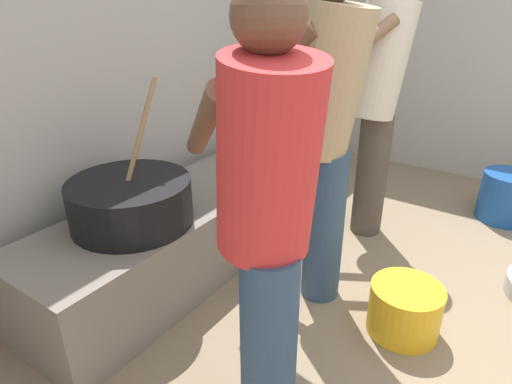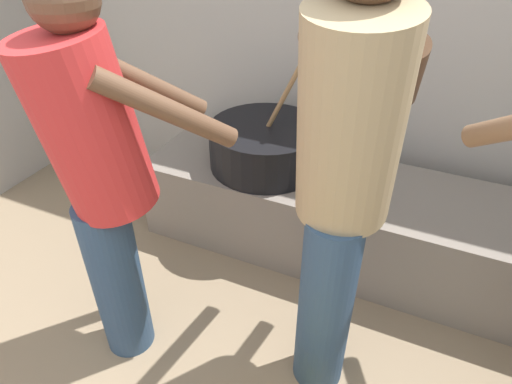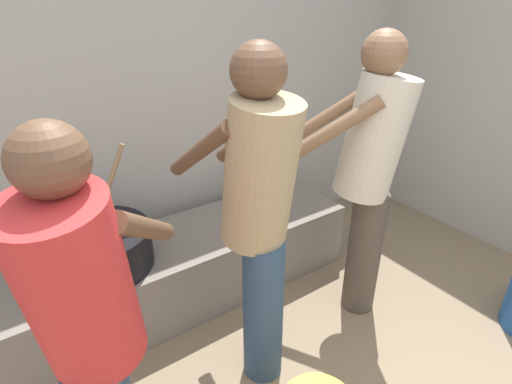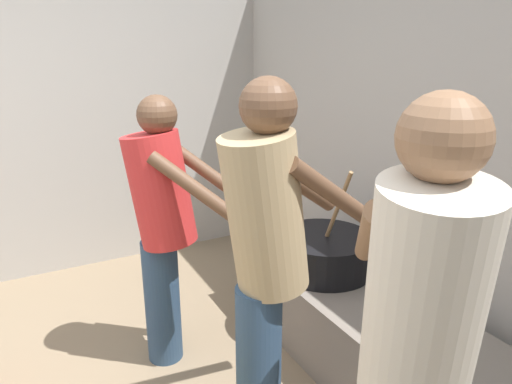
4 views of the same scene
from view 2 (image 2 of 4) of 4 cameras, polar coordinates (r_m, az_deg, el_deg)
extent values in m
cube|color=#ADA8A0|center=(2.47, 18.70, 20.66)|extent=(4.88, 0.20, 2.29)
cube|color=slate|center=(2.39, 12.32, -3.62)|extent=(2.23, 0.60, 0.45)
cylinder|color=black|center=(2.32, 1.27, 5.96)|extent=(0.59, 0.59, 0.22)
cylinder|color=#937047|center=(2.15, 3.95, 12.67)|extent=(0.26, 0.05, 0.51)
cylinder|color=navy|center=(1.90, -17.32, -10.70)|extent=(0.20, 0.20, 0.74)
cylinder|color=red|center=(1.53, -20.54, 7.69)|extent=(0.47, 0.48, 0.63)
cylinder|color=brown|center=(1.42, -11.06, 10.15)|extent=(0.33, 0.40, 0.35)
cylinder|color=brown|center=(1.66, -14.12, 13.45)|extent=(0.33, 0.40, 0.35)
cylinder|color=navy|center=(1.71, 8.85, -14.18)|extent=(0.20, 0.20, 0.80)
cylinder|color=tan|center=(1.29, 11.98, 8.51)|extent=(0.33, 0.41, 0.68)
cylinder|color=brown|center=(1.48, 19.17, 13.80)|extent=(0.11, 0.49, 0.37)
cylinder|color=brown|center=(1.51, 8.66, 15.60)|extent=(0.11, 0.49, 0.37)
camera|label=1|loc=(2.04, -59.22, 13.36)|focal=30.73mm
camera|label=3|loc=(1.12, -77.39, 15.98)|focal=27.95mm
camera|label=4|loc=(1.30, 100.63, -3.41)|focal=32.19mm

